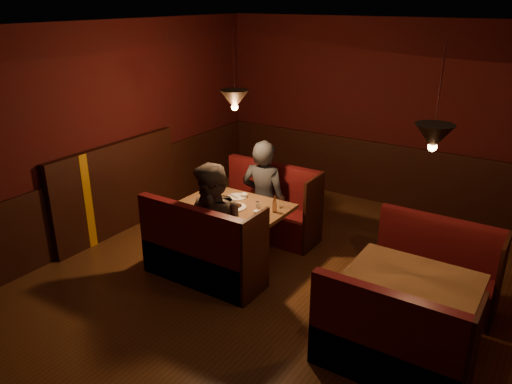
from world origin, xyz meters
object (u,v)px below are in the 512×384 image
Objects in this scene: main_table at (237,216)px; second_table at (413,291)px; main_bench_near at (201,257)px; second_bench_far at (433,277)px; main_bench_far at (270,213)px; diner_a at (264,178)px; second_bench_near at (389,350)px; diner_b at (213,209)px.

second_table is at bearing -10.19° from main_table.
second_bench_far is at bearing 24.08° from main_bench_near.
main_bench_far is 1.00× the size of main_bench_near.
main_bench_near reaches higher than main_table.
main_bench_near is at bearing 83.68° from diner_a.
main_bench_near is (0.01, -0.77, -0.24)m from main_table.
second_bench_near is (0.00, -1.46, 0.00)m from second_bench_far.
main_bench_far and main_bench_near have the same top height.
second_bench_near is 2.49m from diner_b.
main_bench_near reaches higher than second_bench_far.
main_bench_far is 1.22× the size of second_table.
main_bench_near is (0.00, -1.54, 0.00)m from main_bench_far.
second_table is 0.90× the size of second_bench_far.
second_table is 0.76m from second_bench_near.
diner_a is (-0.02, 0.65, 0.32)m from main_table.
main_bench_near is 0.59m from diner_b.
diner_a is at bearing 91.22° from main_bench_near.
main_table is 0.91× the size of main_bench_near.
main_table is 0.80m from main_bench_far.
main_bench_near is 2.40m from second_table.
main_table is at bearing -91.08° from main_bench_far.
diner_a is at bearing 155.74° from second_table.
main_bench_far reaches higher than second_bench_near.
second_bench_far is (2.40, -0.47, -0.02)m from main_bench_far.
diner_a reaches higher than second_bench_near.
second_table is 0.76m from second_bench_far.
diner_a is at bearing 91.38° from main_table.
main_bench_near is 2.43m from second_bench_near.
diner_a reaches higher than main_bench_near.
second_bench_far is at bearing -11.04° from main_bench_far.
main_table is 2.69m from second_bench_near.
diner_a is (-2.43, 0.35, 0.57)m from second_bench_far.
main_table is 1.11× the size of second_table.
second_table is 0.90× the size of second_bench_near.
main_bench_far is (0.01, 0.77, -0.24)m from main_table.
second_bench_far is 1.46m from second_bench_near.
second_table is at bearing -92.20° from second_bench_far.
diner_a reaches higher than second_bench_far.
second_table is at bearing -26.80° from main_bench_far.
second_table is 2.35m from diner_b.
second_table is at bearing 8.21° from main_bench_near.
second_bench_far reaches higher than second_table.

